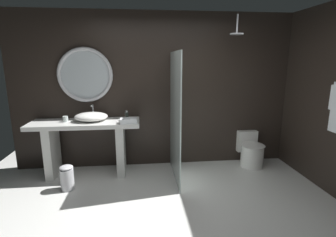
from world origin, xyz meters
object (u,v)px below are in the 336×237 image
toilet (250,150)px  waste_bin (67,177)px  tumbler_cup (65,119)px  soap_dispenser (127,116)px  folded_hand_towel (129,121)px  round_wall_mirror (85,75)px  rain_shower_head (237,32)px  vessel_sink (91,117)px

toilet → waste_bin: (-2.99, -0.59, -0.07)m
tumbler_cup → soap_dispenser: soap_dispenser is taller
waste_bin → folded_hand_towel: bearing=20.2°
soap_dispenser → round_wall_mirror: (-0.65, 0.26, 0.64)m
rain_shower_head → toilet: rain_shower_head is taller
tumbler_cup → round_wall_mirror: (0.30, 0.25, 0.66)m
soap_dispenser → waste_bin: (-0.85, -0.52, -0.77)m
rain_shower_head → folded_hand_towel: size_ratio=1.17×
vessel_sink → rain_shower_head: rain_shower_head is taller
vessel_sink → toilet: bearing=1.2°
round_wall_mirror → toilet: size_ratio=1.43×
vessel_sink → folded_hand_towel: vessel_sink is taller
tumbler_cup → rain_shower_head: (2.66, -0.08, 1.31)m
waste_bin → tumbler_cup: bearing=100.6°
tumbler_cup → waste_bin: (0.10, -0.53, -0.74)m
rain_shower_head → folded_hand_towel: bearing=-175.8°
tumbler_cup → rain_shower_head: bearing=-1.7°
round_wall_mirror → rain_shower_head: rain_shower_head is taller
round_wall_mirror → vessel_sink: bearing=-68.5°
vessel_sink → waste_bin: (-0.29, -0.54, -0.77)m
tumbler_cup → folded_hand_towel: tumbler_cup is taller
toilet → waste_bin: size_ratio=1.67×
vessel_sink → rain_shower_head: 2.61m
vessel_sink → round_wall_mirror: round_wall_mirror is taller
tumbler_cup → folded_hand_towel: (0.98, -0.20, -0.01)m
toilet → folded_hand_towel: 2.22m
round_wall_mirror → toilet: 3.09m
tumbler_cup → round_wall_mirror: size_ratio=0.10×
soap_dispenser → round_wall_mirror: bearing=158.5°
vessel_sink → waste_bin: 0.98m
rain_shower_head → toilet: (0.42, 0.15, -1.98)m
tumbler_cup → folded_hand_towel: 1.00m
tumbler_cup → round_wall_mirror: round_wall_mirror is taller
waste_bin → folded_hand_towel: size_ratio=1.44×
toilet → vessel_sink: bearing=-178.8°
rain_shower_head → tumbler_cup: bearing=178.3°
tumbler_cup → waste_bin: size_ratio=0.24×
soap_dispenser → tumbler_cup: bearing=179.4°
folded_hand_towel → tumbler_cup: bearing=168.5°
vessel_sink → soap_dispenser: size_ratio=3.34×
soap_dispenser → rain_shower_head: 2.14m
soap_dispenser → round_wall_mirror: size_ratio=0.18×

